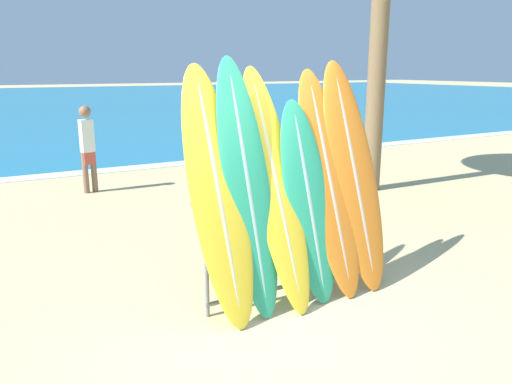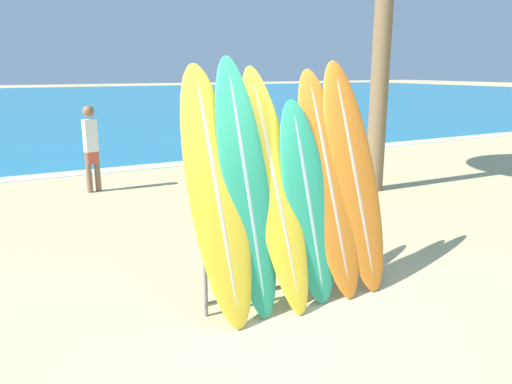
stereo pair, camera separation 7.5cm
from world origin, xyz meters
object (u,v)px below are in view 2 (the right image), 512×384
(surfboard_rack, at_px, (292,251))
(surfboard_slot_1, at_px, (246,185))
(surfboard_slot_4, at_px, (328,181))
(person_near_water, at_px, (197,159))
(surfboard_slot_2, at_px, (274,186))
(person_mid_beach, at_px, (91,145))
(surfboard_slot_5, at_px, (353,174))
(surfboard_slot_3, at_px, (307,200))
(surfboard_slot_0, at_px, (216,192))

(surfboard_rack, distance_m, surfboard_slot_1, 0.89)
(surfboard_slot_4, height_order, person_near_water, surfboard_slot_4)
(surfboard_rack, bearing_deg, person_near_water, 83.67)
(surfboard_rack, bearing_deg, surfboard_slot_2, 149.82)
(surfboard_rack, distance_m, person_mid_beach, 5.83)
(surfboard_slot_4, xyz_separation_m, surfboard_slot_5, (0.34, 0.01, 0.05))
(surfboard_rack, height_order, person_near_water, person_near_water)
(surfboard_slot_1, xyz_separation_m, surfboard_slot_2, (0.33, 0.02, -0.05))
(surfboard_slot_3, bearing_deg, surfboard_slot_5, 6.76)
(surfboard_rack, distance_m, surfboard_slot_3, 0.55)
(surfboard_rack, xyz_separation_m, surfboard_slot_2, (-0.17, 0.10, 0.69))
(surfboard_slot_2, distance_m, surfboard_slot_3, 0.39)
(surfboard_slot_0, distance_m, surfboard_slot_4, 1.30)
(surfboard_slot_2, xyz_separation_m, surfboard_slot_3, (0.34, -0.09, -0.17))
(surfboard_slot_0, height_order, person_near_water, surfboard_slot_0)
(surfboard_slot_2, xyz_separation_m, surfboard_slot_4, (0.65, -0.02, -0.02))
(surfboard_slot_3, xyz_separation_m, person_near_water, (0.24, 3.69, -0.17))
(surfboard_slot_3, distance_m, person_mid_beach, 5.85)
(surfboard_slot_4, xyz_separation_m, person_mid_beach, (-1.44, 5.67, -0.26))
(surfboard_slot_0, xyz_separation_m, surfboard_slot_1, (0.32, -0.01, 0.03))
(person_mid_beach, bearing_deg, surfboard_slot_2, 84.55)
(surfboard_slot_2, relative_size, surfboard_slot_5, 0.98)
(surfboard_slot_1, distance_m, surfboard_slot_5, 1.32)
(surfboard_slot_3, relative_size, surfboard_slot_5, 0.84)
(surfboard_slot_1, distance_m, surfboard_slot_4, 0.98)
(surfboard_slot_2, distance_m, person_near_water, 3.66)
(surfboard_slot_0, bearing_deg, person_near_water, 71.27)
(surfboard_slot_1, height_order, surfboard_slot_5, surfboard_slot_1)
(surfboard_slot_0, distance_m, person_near_water, 3.83)
(surfboard_slot_2, relative_size, person_near_water, 1.52)
(surfboard_slot_2, distance_m, person_mid_beach, 5.70)
(surfboard_slot_1, relative_size, surfboard_slot_3, 1.21)
(surfboard_slot_1, bearing_deg, surfboard_slot_5, 0.03)
(surfboard_slot_0, bearing_deg, surfboard_slot_5, -0.18)
(surfboard_slot_1, bearing_deg, surfboard_slot_2, 2.84)
(surfboard_slot_1, height_order, person_mid_beach, surfboard_slot_1)
(surfboard_slot_2, bearing_deg, surfboard_slot_0, -179.06)
(person_near_water, bearing_deg, surfboard_slot_4, 162.62)
(surfboard_slot_2, height_order, surfboard_slot_3, surfboard_slot_2)
(surfboard_rack, height_order, surfboard_slot_5, surfboard_slot_5)
(surfboard_slot_4, bearing_deg, surfboard_slot_5, 1.37)
(surfboard_slot_1, xyz_separation_m, surfboard_slot_3, (0.67, -0.08, -0.22))
(surfboard_slot_5, height_order, person_mid_beach, surfboard_slot_5)
(surfboard_slot_0, xyz_separation_m, surfboard_slot_4, (1.30, -0.01, -0.03))
(person_near_water, bearing_deg, surfboard_slot_2, 152.36)
(surfboard_slot_1, height_order, person_near_water, surfboard_slot_1)
(surfboard_slot_0, relative_size, surfboard_slot_1, 0.97)
(surfboard_slot_3, xyz_separation_m, surfboard_slot_4, (0.31, 0.07, 0.16))
(surfboard_slot_3, relative_size, person_mid_beach, 1.22)
(person_near_water, bearing_deg, surfboard_slot_1, 147.35)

